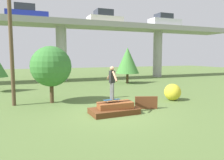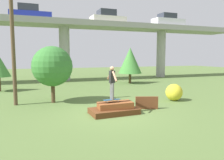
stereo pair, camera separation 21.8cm
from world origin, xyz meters
The scene contains 13 objects.
ground_plane centered at (0.00, 0.00, 0.00)m, with size 80.00×80.00×0.00m, color #567038.
scrap_pile centered at (0.02, 0.00, 0.22)m, with size 2.21×1.28×0.59m.
scrap_plank_loose centered at (1.87, 0.25, 0.32)m, with size 1.09×0.45×0.64m.
skateboard centered at (-0.09, 0.00, 0.66)m, with size 0.81×0.24×0.09m.
skater centered at (-0.09, 0.00, 1.54)m, with size 0.23×1.03×1.52m.
highway_overpass centered at (0.00, 14.70, 5.50)m, with size 44.00×3.54×6.39m.
car_on_overpass_mid centered at (4.86, 14.57, 6.95)m, with size 3.85×1.88×1.39m.
car_on_overpass_right centered at (12.73, 14.28, 6.99)m, with size 3.99×1.65×1.47m.
car_on_overpass_far_right centered at (-3.33, 15.21, 6.97)m, with size 4.06×1.76×1.44m.
utility_pole centered at (-4.35, 3.57, 3.38)m, with size 1.30×0.20×6.52m.
tree_behind_right centered at (5.55, 9.98, 2.22)m, with size 2.26×2.26×3.47m.
tree_mid_back centered at (-2.37, 3.51, 2.07)m, with size 2.27×2.27×3.22m.
bush_yellow_flowering centered at (4.44, 1.53, 0.50)m, with size 1.00×1.00×1.00m.
Camera 2 is at (-3.56, -9.19, 2.65)m, focal length 35.00 mm.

